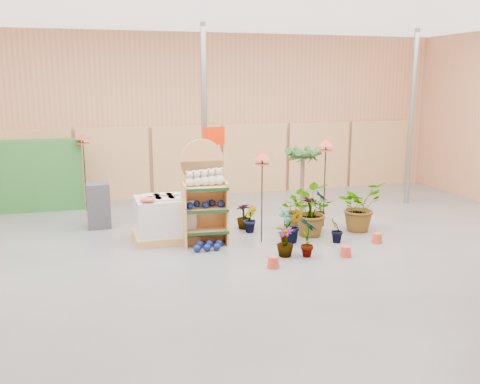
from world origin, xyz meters
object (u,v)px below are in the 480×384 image
(pallet_stack, at_px, (165,219))
(bird_table_front, at_px, (262,159))
(display_shelf, at_px, (204,196))
(potted_plant_2, at_px, (308,211))

(pallet_stack, height_order, bird_table_front, bird_table_front)
(display_shelf, bearing_deg, potted_plant_2, 1.97)
(potted_plant_2, bearing_deg, display_shelf, 177.38)
(display_shelf, relative_size, pallet_stack, 1.66)
(pallet_stack, xyz_separation_m, potted_plant_2, (2.97, -0.49, 0.08))
(display_shelf, relative_size, bird_table_front, 1.13)
(bird_table_front, bearing_deg, pallet_stack, 159.62)
(pallet_stack, xyz_separation_m, bird_table_front, (1.87, -0.69, 1.26))
(display_shelf, distance_m, potted_plant_2, 2.27)
(pallet_stack, distance_m, bird_table_front, 2.36)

